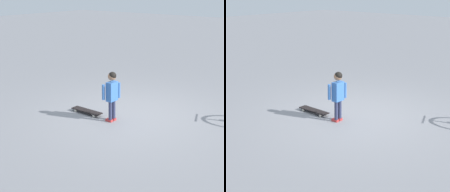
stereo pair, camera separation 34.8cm
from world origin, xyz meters
The scene contains 3 objects.
ground_plane centered at (0.00, 0.00, 0.00)m, with size 50.00×50.00×0.00m, color gray.
child_person centered at (0.20, 0.57, 0.66)m, with size 0.22×0.37×1.06m.
skateboard centered at (0.91, 0.57, 0.06)m, with size 0.77×0.20×0.07m.
Camera 2 is at (-4.20, 5.54, 2.69)m, focal length 54.61 mm.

